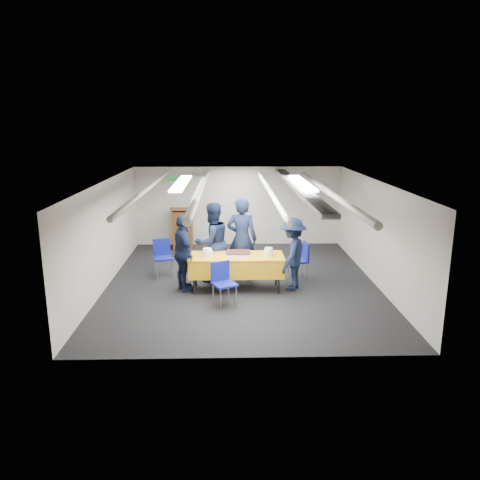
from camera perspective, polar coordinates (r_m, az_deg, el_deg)
name	(u,v)px	position (r m, az deg, el deg)	size (l,w,h in m)	color
ground	(242,283)	(10.67, 0.20, -5.21)	(7.00, 7.00, 0.00)	black
room_shell	(245,201)	(10.62, 0.65, 4.80)	(6.00, 7.00, 2.30)	beige
serving_table	(236,265)	(10.07, -0.46, -3.05)	(2.03, 0.81, 0.77)	black
sheet_cake	(238,254)	(9.99, -0.22, -1.66)	(0.53, 0.41, 0.09)	white
plate_stack_left	(208,253)	(9.95, -3.98, -1.55)	(0.22, 0.22, 0.18)	white
plate_stack_right	(269,252)	(9.97, 3.51, -1.49)	(0.20, 0.20, 0.18)	white
podium	(183,228)	(13.49, -6.99, 1.52)	(0.62, 0.53, 1.25)	brown
chair_near	(223,279)	(9.27, -2.13, -4.77)	(0.56, 0.56, 0.87)	gray
chair_right	(301,257)	(10.84, 7.49, -2.08)	(0.48, 0.48, 0.87)	gray
chair_left	(162,254)	(11.17, -9.44, -1.67)	(0.52, 0.52, 0.87)	gray
sailor_a	(242,239)	(10.65, 0.22, 0.12)	(0.70, 0.46, 1.91)	black
sailor_b	(212,242)	(10.57, -3.42, -0.29)	(0.88, 0.69, 1.81)	black
sailor_c	(184,253)	(10.01, -6.89, -1.61)	(0.98, 0.41, 1.67)	black
sailor_d	(292,254)	(10.12, 6.42, -1.71)	(1.02, 0.58, 1.57)	black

